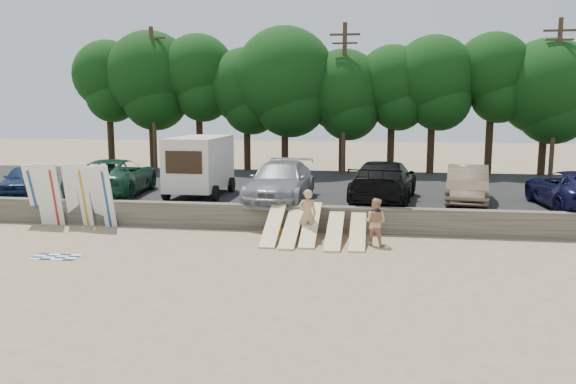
# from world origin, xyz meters

# --- Properties ---
(ground) EXTENTS (120.00, 120.00, 0.00)m
(ground) POSITION_xyz_m (0.00, 0.00, 0.00)
(ground) COLOR tan
(ground) RESTS_ON ground
(seawall) EXTENTS (44.00, 0.50, 1.00)m
(seawall) POSITION_xyz_m (0.00, 3.00, 0.50)
(seawall) COLOR #6B6356
(seawall) RESTS_ON ground
(parking_lot) EXTENTS (44.00, 14.50, 0.70)m
(parking_lot) POSITION_xyz_m (0.00, 10.50, 0.35)
(parking_lot) COLOR #282828
(parking_lot) RESTS_ON ground
(treeline) EXTENTS (32.80, 6.63, 9.03)m
(treeline) POSITION_xyz_m (0.07, 17.46, 6.45)
(treeline) COLOR #382616
(treeline) RESTS_ON parking_lot
(utility_poles) EXTENTS (25.80, 0.26, 9.00)m
(utility_poles) POSITION_xyz_m (2.00, 16.00, 5.43)
(utility_poles) COLOR #473321
(utility_poles) RESTS_ON parking_lot
(box_trailer) EXTENTS (2.49, 4.33, 2.72)m
(box_trailer) POSITION_xyz_m (-4.09, 6.58, 2.23)
(box_trailer) COLOR beige
(box_trailer) RESTS_ON parking_lot
(car_0) EXTENTS (2.51, 4.47, 1.44)m
(car_0) POSITION_xyz_m (-12.14, 5.63, 1.42)
(car_0) COLOR #15264A
(car_0) RESTS_ON parking_lot
(car_1) EXTENTS (3.59, 6.43, 1.70)m
(car_1) POSITION_xyz_m (-8.13, 6.25, 1.55)
(car_1) COLOR #17402B
(car_1) RESTS_ON parking_lot
(car_2) EXTENTS (2.62, 6.03, 1.73)m
(car_2) POSITION_xyz_m (-0.14, 5.45, 1.56)
(car_2) COLOR gray
(car_2) RESTS_ON parking_lot
(car_3) EXTENTS (3.31, 6.42, 1.78)m
(car_3) POSITION_xyz_m (4.28, 6.31, 1.59)
(car_3) COLOR black
(car_3) RESTS_ON parking_lot
(car_4) EXTENTS (2.40, 4.99, 1.58)m
(car_4) POSITION_xyz_m (7.83, 6.57, 1.49)
(car_4) COLOR #77634C
(car_4) RESTS_ON parking_lot
(car_5) EXTENTS (2.83, 5.67, 1.54)m
(car_5) POSITION_xyz_m (11.85, 5.73, 1.47)
(car_5) COLOR black
(car_5) RESTS_ON parking_lot
(surfboard_upright_0) EXTENTS (0.53, 0.81, 2.51)m
(surfboard_upright_0) POSITION_xyz_m (-9.91, 2.64, 1.26)
(surfboard_upright_0) COLOR white
(surfboard_upright_0) RESTS_ON ground
(surfboard_upright_1) EXTENTS (0.55, 0.58, 2.57)m
(surfboard_upright_1) POSITION_xyz_m (-9.36, 2.44, 1.28)
(surfboard_upright_1) COLOR white
(surfboard_upright_1) RESTS_ON ground
(surfboard_upright_2) EXTENTS (0.52, 0.58, 2.56)m
(surfboard_upright_2) POSITION_xyz_m (-8.87, 2.42, 1.28)
(surfboard_upright_2) COLOR white
(surfboard_upright_2) RESTS_ON ground
(surfboard_upright_3) EXTENTS (0.60, 0.71, 2.55)m
(surfboard_upright_3) POSITION_xyz_m (-8.25, 2.64, 1.27)
(surfboard_upright_3) COLOR white
(surfboard_upright_3) RESTS_ON ground
(surfboard_upright_4) EXTENTS (0.58, 0.59, 2.57)m
(surfboard_upright_4) POSITION_xyz_m (-7.65, 2.52, 1.28)
(surfboard_upright_4) COLOR white
(surfboard_upright_4) RESTS_ON ground
(surfboard_upright_5) EXTENTS (0.57, 0.89, 2.49)m
(surfboard_upright_5) POSITION_xyz_m (-7.12, 2.52, 1.25)
(surfboard_upright_5) COLOR white
(surfboard_upright_5) RESTS_ON ground
(surfboard_upright_6) EXTENTS (0.54, 0.64, 2.55)m
(surfboard_upright_6) POSITION_xyz_m (-6.62, 2.37, 1.28)
(surfboard_upright_6) COLOR white
(surfboard_upright_6) RESTS_ON ground
(surfboard_low_0) EXTENTS (0.56, 2.83, 1.14)m
(surfboard_low_0) POSITION_xyz_m (0.26, 1.44, 0.57)
(surfboard_low_0) COLOR beige
(surfboard_low_0) RESTS_ON ground
(surfboard_low_1) EXTENTS (0.56, 2.90, 0.91)m
(surfboard_low_1) POSITION_xyz_m (0.93, 1.35, 0.45)
(surfboard_low_1) COLOR beige
(surfboard_low_1) RESTS_ON ground
(surfboard_low_2) EXTENTS (0.56, 2.82, 1.16)m
(surfboard_low_2) POSITION_xyz_m (1.60, 1.57, 0.58)
(surfboard_low_2) COLOR beige
(surfboard_low_2) RESTS_ON ground
(surfboard_low_3) EXTENTS (0.56, 2.91, 0.87)m
(surfboard_low_3) POSITION_xyz_m (2.49, 1.30, 0.43)
(surfboard_low_3) COLOR beige
(surfboard_low_3) RESTS_ON ground
(surfboard_low_4) EXTENTS (0.56, 2.91, 0.88)m
(surfboard_low_4) POSITION_xyz_m (3.30, 1.41, 0.44)
(surfboard_low_4) COLOR beige
(surfboard_low_4) RESTS_ON ground
(beachgoer_a) EXTENTS (0.75, 0.58, 1.85)m
(beachgoer_a) POSITION_xyz_m (1.47, 1.61, 0.92)
(beachgoer_a) COLOR tan
(beachgoer_a) RESTS_ON ground
(beachgoer_b) EXTENTS (0.98, 0.87, 1.66)m
(beachgoer_b) POSITION_xyz_m (3.90, 1.10, 0.83)
(beachgoer_b) COLOR tan
(beachgoer_b) RESTS_ON ground
(cooler) EXTENTS (0.44, 0.38, 0.32)m
(cooler) POSITION_xyz_m (0.80, 2.40, 0.16)
(cooler) COLOR #2A9A58
(cooler) RESTS_ON ground
(gear_bag) EXTENTS (0.35, 0.31, 0.22)m
(gear_bag) POSITION_xyz_m (0.33, 2.28, 0.11)
(gear_bag) COLOR orange
(gear_bag) RESTS_ON ground
(beach_towel) EXTENTS (1.57, 1.57, 0.00)m
(beach_towel) POSITION_xyz_m (-6.25, -2.01, 0.01)
(beach_towel) COLOR white
(beach_towel) RESTS_ON ground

